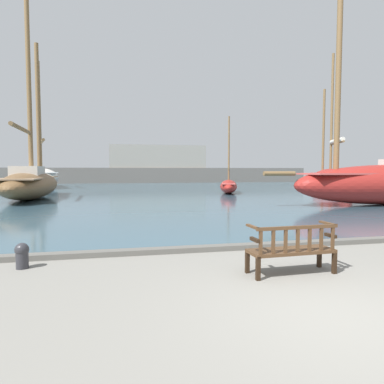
# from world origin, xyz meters

# --- Properties ---
(ground_plane) EXTENTS (160.00, 160.00, 0.00)m
(ground_plane) POSITION_xyz_m (0.00, 0.00, 0.00)
(ground_plane) COLOR gray
(harbor_water) EXTENTS (100.00, 80.00, 0.08)m
(harbor_water) POSITION_xyz_m (0.00, 44.00, 0.04)
(harbor_water) COLOR #385666
(harbor_water) RESTS_ON ground
(quay_edge_kerb) EXTENTS (40.00, 0.30, 0.12)m
(quay_edge_kerb) POSITION_xyz_m (0.00, 3.85, 0.06)
(quay_edge_kerb) COLOR #5B5954
(quay_edge_kerb) RESTS_ON ground
(park_bench) EXTENTS (1.62, 0.59, 0.92)m
(park_bench) POSITION_xyz_m (0.21, 1.78, 0.47)
(park_bench) COLOR black
(park_bench) RESTS_ON ground
(sailboat_outer_port) EXTENTS (3.30, 10.96, 14.88)m
(sailboat_outer_port) POSITION_xyz_m (-8.41, 19.83, 1.22)
(sailboat_outer_port) COLOR brown
(sailboat_outer_port) RESTS_ON harbor_water
(sailboat_centre_channel) EXTENTS (2.99, 6.55, 6.12)m
(sailboat_centre_channel) POSITION_xyz_m (5.75, 22.29, 0.68)
(sailboat_centre_channel) COLOR maroon
(sailboat_centre_channel) RESTS_ON harbor_water
(sailboat_far_starboard) EXTENTS (5.48, 10.45, 13.31)m
(sailboat_far_starboard) POSITION_xyz_m (17.89, 26.60, 1.27)
(sailboat_far_starboard) COLOR maroon
(sailboat_far_starboard) RESTS_ON harbor_water
(sailboat_distant_harbor) EXTENTS (6.09, 13.25, 13.38)m
(sailboat_distant_harbor) POSITION_xyz_m (-11.00, 35.42, 1.30)
(sailboat_distant_harbor) COLOR silver
(sailboat_distant_harbor) RESTS_ON harbor_water
(mooring_bollard) EXTENTS (0.27, 0.27, 0.50)m
(mooring_bollard) POSITION_xyz_m (-4.73, 3.20, 0.27)
(mooring_bollard) COLOR #2D2D33
(mooring_bollard) RESTS_ON ground
(far_breakwater) EXTENTS (51.49, 2.40, 5.57)m
(far_breakwater) POSITION_xyz_m (0.71, 46.46, 1.82)
(far_breakwater) COLOR #66605B
(far_breakwater) RESTS_ON ground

